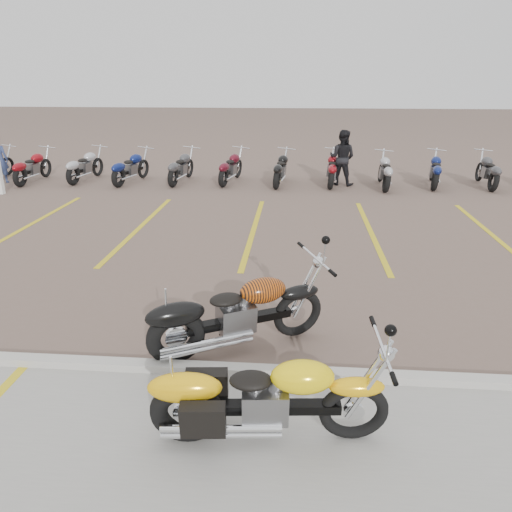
{
  "coord_description": "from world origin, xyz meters",
  "views": [
    {
      "loc": [
        0.98,
        -7.1,
        3.39
      ],
      "look_at": [
        0.38,
        0.14,
        0.75
      ],
      "focal_mm": 35.0,
      "sensor_mm": 36.0,
      "label": 1
    }
  ],
  "objects": [
    {
      "name": "ground",
      "position": [
        0.0,
        0.0,
        0.0
      ],
      "size": [
        100.0,
        100.0,
        0.0
      ],
      "primitive_type": "plane",
      "color": "brown",
      "rests_on": "ground"
    },
    {
      "name": "curb",
      "position": [
        0.0,
        -2.0,
        0.06
      ],
      "size": [
        60.0,
        0.18,
        0.12
      ],
      "primitive_type": "cube",
      "color": "#ADAAA3",
      "rests_on": "ground"
    },
    {
      "name": "parking_stripes",
      "position": [
        0.0,
        4.0,
        0.0
      ],
      "size": [
        38.0,
        5.5,
        0.01
      ],
      "primitive_type": null,
      "color": "gold",
      "rests_on": "ground"
    },
    {
      "name": "yellow_cruiser",
      "position": [
        0.72,
        -3.09,
        0.47
      ],
      "size": [
        2.3,
        0.41,
        0.94
      ],
      "rotation": [
        0.14,
        0.0,
        0.09
      ],
      "color": "black",
      "rests_on": "ground"
    },
    {
      "name": "flame_cruiser",
      "position": [
        0.22,
        -1.41,
        0.49
      ],
      "size": [
        2.19,
        1.25,
        0.99
      ],
      "rotation": [
        0.12,
        0.0,
        0.48
      ],
      "color": "black",
      "rests_on": "ground"
    },
    {
      "name": "person_b",
      "position": [
        2.41,
        9.29,
        0.88
      ],
      "size": [
        1.05,
        0.95,
        1.77
      ],
      "primitive_type": "imported",
      "rotation": [
        0.0,
        0.0,
        2.75
      ],
      "color": "black",
      "rests_on": "ground"
    },
    {
      "name": "bg_bike_row",
      "position": [
        -0.43,
        9.1,
        0.55
      ],
      "size": [
        19.04,
        2.06,
        1.1
      ],
      "color": "black",
      "rests_on": "ground"
    }
  ]
}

